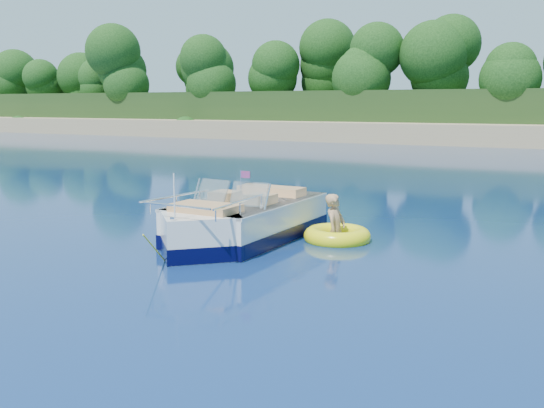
{
  "coord_description": "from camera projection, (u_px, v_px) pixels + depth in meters",
  "views": [
    {
      "loc": [
        3.66,
        -9.16,
        2.92
      ],
      "look_at": [
        -2.13,
        1.92,
        0.85
      ],
      "focal_mm": 40.0,
      "sensor_mm": 36.0,
      "label": 1
    }
  ],
  "objects": [
    {
      "name": "boy",
      "position": [
        336.0,
        240.0,
        13.16
      ],
      "size": [
        0.41,
        0.89,
        1.74
      ],
      "primitive_type": "imported",
      "rotation": [
        0.0,
        -0.17,
        1.58
      ],
      "color": "tan",
      "rests_on": "ground"
    },
    {
      "name": "tow_tube",
      "position": [
        337.0,
        236.0,
        13.09
      ],
      "size": [
        1.48,
        1.48,
        0.38
      ],
      "rotation": [
        0.0,
        0.0,
        -0.02
      ],
      "color": "#F8F111",
      "rests_on": "ground"
    },
    {
      "name": "treeline",
      "position": [
        540.0,
        68.0,
        45.1
      ],
      "size": [
        150.0,
        7.12,
        8.19
      ],
      "color": "#312010",
      "rests_on": "ground"
    },
    {
      "name": "motorboat",
      "position": [
        239.0,
        224.0,
        13.0
      ],
      "size": [
        2.17,
        5.74,
        1.91
      ],
      "rotation": [
        0.0,
        0.0,
        -0.03
      ],
      "color": "white",
      "rests_on": "ground"
    },
    {
      "name": "ground",
      "position": [
        331.0,
        280.0,
        10.16
      ],
      "size": [
        160.0,
        160.0,
        0.0
      ],
      "primitive_type": "plane",
      "color": "#0A224C",
      "rests_on": "ground"
    }
  ]
}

